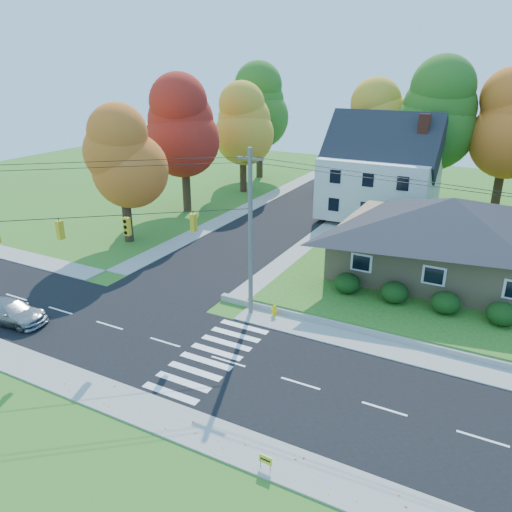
% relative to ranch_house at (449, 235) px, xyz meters
% --- Properties ---
extents(ground, '(120.00, 120.00, 0.00)m').
position_rel_ranch_house_xyz_m(ground, '(-8.00, -16.00, -3.27)').
color(ground, '#3D7923').
extents(road_main, '(90.00, 8.00, 0.02)m').
position_rel_ranch_house_xyz_m(road_main, '(-8.00, -16.00, -3.26)').
color(road_main, black).
rests_on(road_main, ground).
extents(road_cross, '(8.00, 44.00, 0.02)m').
position_rel_ranch_house_xyz_m(road_cross, '(-16.00, 10.00, -3.25)').
color(road_cross, black).
rests_on(road_cross, ground).
extents(sidewalk_north, '(90.00, 2.00, 0.08)m').
position_rel_ranch_house_xyz_m(sidewalk_north, '(-8.00, -11.00, -3.23)').
color(sidewalk_north, '#9C9A90').
rests_on(sidewalk_north, ground).
extents(sidewalk_south, '(90.00, 2.00, 0.08)m').
position_rel_ranch_house_xyz_m(sidewalk_south, '(-8.00, -21.00, -3.23)').
color(sidewalk_south, '#9C9A90').
rests_on(sidewalk_south, ground).
extents(ranch_house, '(14.60, 10.60, 5.40)m').
position_rel_ranch_house_xyz_m(ranch_house, '(0.00, 0.00, 0.00)').
color(ranch_house, tan).
rests_on(ranch_house, lawn).
extents(colonial_house, '(10.40, 8.40, 9.60)m').
position_rel_ranch_house_xyz_m(colonial_house, '(-7.96, 12.00, 1.32)').
color(colonial_house, silver).
rests_on(colonial_house, lawn).
extents(hedge_row, '(10.70, 1.70, 1.27)m').
position_rel_ranch_house_xyz_m(hedge_row, '(-0.50, -6.20, -2.13)').
color(hedge_row, '#163A10').
rests_on(hedge_row, lawn).
extents(traffic_infrastructure, '(38.10, 10.66, 10.00)m').
position_rel_ranch_house_xyz_m(traffic_infrastructure, '(-8.15, -14.65, 1.88)').
color(traffic_infrastructure, '#666059').
rests_on(traffic_infrastructure, ground).
extents(tree_lot_0, '(6.72, 6.72, 12.51)m').
position_rel_ranch_house_xyz_m(tree_lot_0, '(-10.00, 18.00, 5.04)').
color(tree_lot_0, '#3F2A19').
rests_on(tree_lot_0, lawn).
extents(tree_lot_1, '(7.84, 7.84, 14.60)m').
position_rel_ranch_house_xyz_m(tree_lot_1, '(-4.00, 17.00, 6.35)').
color(tree_lot_1, '#3F2A19').
rests_on(tree_lot_1, lawn).
extents(tree_lot_2, '(7.28, 7.28, 13.56)m').
position_rel_ranch_house_xyz_m(tree_lot_2, '(2.00, 18.00, 5.70)').
color(tree_lot_2, '#3F2A19').
rests_on(tree_lot_2, lawn).
extents(tree_west_0, '(6.16, 6.16, 11.47)m').
position_rel_ranch_house_xyz_m(tree_west_0, '(-25.00, -4.00, 3.89)').
color(tree_west_0, '#3F2A19').
rests_on(tree_west_0, ground).
extents(tree_west_1, '(7.28, 7.28, 13.56)m').
position_rel_ranch_house_xyz_m(tree_west_1, '(-26.00, 6.00, 5.20)').
color(tree_west_1, '#3F2A19').
rests_on(tree_west_1, ground).
extents(tree_west_2, '(6.72, 6.72, 12.51)m').
position_rel_ranch_house_xyz_m(tree_west_2, '(-25.00, 16.00, 4.54)').
color(tree_west_2, '#3F2A19').
rests_on(tree_west_2, ground).
extents(tree_west_3, '(7.84, 7.84, 14.60)m').
position_rel_ranch_house_xyz_m(tree_west_3, '(-27.00, 24.00, 5.85)').
color(tree_west_3, '#3F2A19').
rests_on(tree_west_3, ground).
extents(silver_sedan, '(4.70, 2.38, 1.31)m').
position_rel_ranch_house_xyz_m(silver_sedan, '(-21.37, -18.34, -2.59)').
color(silver_sedan, '#999999').
rests_on(silver_sedan, road_main).
extents(white_car, '(2.96, 4.43, 1.38)m').
position_rel_ranch_house_xyz_m(white_car, '(-16.32, 18.86, -2.56)').
color(white_car, silver).
rests_on(white_car, road_cross).
extents(fire_hydrant, '(0.43, 0.33, 0.75)m').
position_rel_ranch_house_xyz_m(fire_hydrant, '(-8.06, -10.51, -2.91)').
color(fire_hydrant, '#FFCA00').
rests_on(fire_hydrant, ground).
extents(yard_sign, '(0.55, 0.05, 0.69)m').
position_rel_ranch_house_xyz_m(yard_sign, '(-3.03, -21.59, -2.78)').
color(yard_sign, black).
rests_on(yard_sign, ground).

